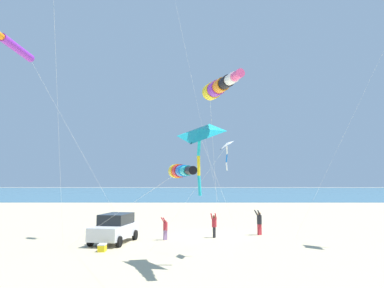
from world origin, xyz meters
name	(u,v)px	position (x,y,z in m)	size (l,w,h in m)	color
ground_plane	(210,235)	(0.00, 0.00, 0.00)	(600.00, 600.00, 0.00)	#C6B58C
ocean_water_strip	(195,190)	(-165.00, 0.00, 0.00)	(240.00, 600.00, 0.01)	#386B84
parked_car	(115,228)	(3.46, -6.40, 0.95)	(4.56, 2.67, 1.85)	silver
cooler_box	(102,248)	(6.53, -6.45, 0.21)	(0.62, 0.42, 0.42)	yellow
person_adult_flyer	(259,221)	(-0.10, 3.72, 1.02)	(0.64, 0.67, 1.87)	#B72833
person_child_green_jacket	(165,227)	(2.33, -3.18, 0.84)	(0.52, 0.56, 1.55)	#8E6B9E
person_child_grey_jacket	(214,224)	(1.29, 0.24, 0.95)	(0.60, 0.51, 1.75)	#232328
kite_windsock_red_high_left	(1,36)	(12.56, -9.62, 10.21)	(15.87, 4.29, 10.50)	purple
kite_windsock_purple_drifting	(219,86)	(10.25, 0.03, 8.60)	(10.02, 1.72, 9.09)	yellow
kite_delta_green_low_center	(199,134)	(10.14, -0.99, 6.23)	(12.53, 4.46, 6.88)	#1EB7C6
kite_delta_white_trailing	(226,146)	(7.98, 0.54, 5.90)	(2.23, 4.69, 6.20)	white
kite_windsock_long_streamer_left	(180,171)	(16.97, -1.67, 4.22)	(14.58, 7.74, 4.49)	yellow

